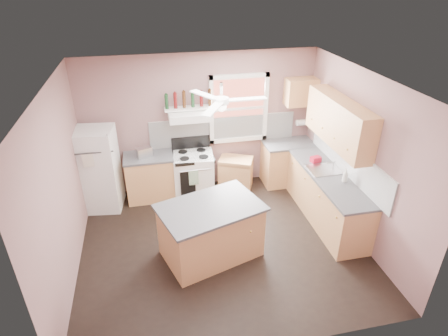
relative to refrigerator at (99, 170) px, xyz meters
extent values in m
plane|color=black|center=(1.95, -1.56, -0.78)|extent=(4.50, 4.50, 0.00)
plane|color=white|center=(1.95, -1.56, 1.92)|extent=(4.50, 4.50, 0.00)
cube|color=#835E5C|center=(1.95, 0.47, 0.57)|extent=(4.50, 0.05, 2.70)
cube|color=#835E5C|center=(4.22, -1.56, 0.57)|extent=(0.05, 4.00, 2.70)
cube|color=#835E5C|center=(-0.32, -1.56, 0.57)|extent=(0.05, 4.00, 2.70)
cube|color=white|center=(2.40, 0.43, 0.39)|extent=(2.90, 0.03, 0.55)
cube|color=white|center=(4.18, -1.26, 0.39)|extent=(0.03, 2.60, 0.55)
cube|color=brown|center=(2.70, 0.42, 0.82)|extent=(1.00, 0.02, 1.20)
cube|color=white|center=(2.70, 0.40, 0.82)|extent=(1.16, 0.07, 1.36)
cube|color=white|center=(0.00, 0.00, 0.00)|extent=(0.74, 0.72, 1.57)
cube|color=tan|center=(0.89, 0.14, -0.35)|extent=(0.90, 0.60, 0.86)
cube|color=#454548|center=(0.89, 0.14, 0.10)|extent=(0.92, 0.62, 0.04)
cube|color=silver|center=(0.83, 0.13, 0.21)|extent=(0.32, 0.24, 0.18)
cube|color=white|center=(1.73, 0.09, -0.35)|extent=(0.81, 0.71, 0.86)
cube|color=white|center=(1.72, 0.19, 0.84)|extent=(0.78, 0.50, 0.14)
cube|color=white|center=(1.72, 0.31, 0.94)|extent=(0.90, 0.26, 0.03)
cube|color=tan|center=(2.60, 0.15, -0.46)|extent=(0.77, 0.66, 0.65)
cube|color=tan|center=(3.70, 0.14, -0.35)|extent=(1.00, 0.60, 0.86)
cube|color=tan|center=(3.90, -1.26, -0.35)|extent=(0.60, 2.20, 0.86)
cube|color=#454548|center=(3.70, 0.14, 0.10)|extent=(1.02, 0.62, 0.04)
cube|color=#454548|center=(3.89, -1.26, 0.10)|extent=(0.62, 2.22, 0.04)
cube|color=silver|center=(3.89, -1.06, 0.11)|extent=(0.55, 0.45, 0.03)
cylinder|color=silver|center=(4.05, -1.06, 0.19)|extent=(0.03, 0.03, 0.14)
cube|color=tan|center=(4.03, -1.06, 1.00)|extent=(0.33, 1.80, 0.76)
cube|color=tan|center=(3.90, 0.27, 1.12)|extent=(0.60, 0.33, 0.52)
cylinder|color=white|center=(4.02, 0.30, 0.47)|extent=(0.26, 0.12, 0.12)
cube|color=tan|center=(1.73, -1.76, -0.35)|extent=(1.62, 1.28, 0.86)
cube|color=#454548|center=(1.73, -1.76, 0.10)|extent=(1.72, 1.39, 0.04)
cylinder|color=white|center=(1.95, -1.56, 1.67)|extent=(0.20, 0.20, 0.08)
imported|color=silver|center=(4.03, -1.51, 0.23)|extent=(0.11, 0.11, 0.23)
cube|color=#AC0E25|center=(3.86, -0.75, 0.17)|extent=(0.20, 0.16, 0.10)
cylinder|color=#143819|center=(1.32, 0.31, 1.09)|extent=(0.06, 0.06, 0.27)
cylinder|color=#590F0F|center=(1.48, 0.31, 1.10)|extent=(0.06, 0.06, 0.29)
cylinder|color=#3F230F|center=(1.64, 0.31, 1.11)|extent=(0.06, 0.06, 0.31)
cylinder|color=#143819|center=(1.80, 0.31, 1.09)|extent=(0.06, 0.06, 0.27)
cylinder|color=#590F0F|center=(1.96, 0.31, 1.10)|extent=(0.06, 0.06, 0.29)
cylinder|color=#3F230F|center=(2.12, 0.31, 1.11)|extent=(0.06, 0.06, 0.31)
camera|label=1|loc=(0.97, -6.30, 3.27)|focal=30.00mm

